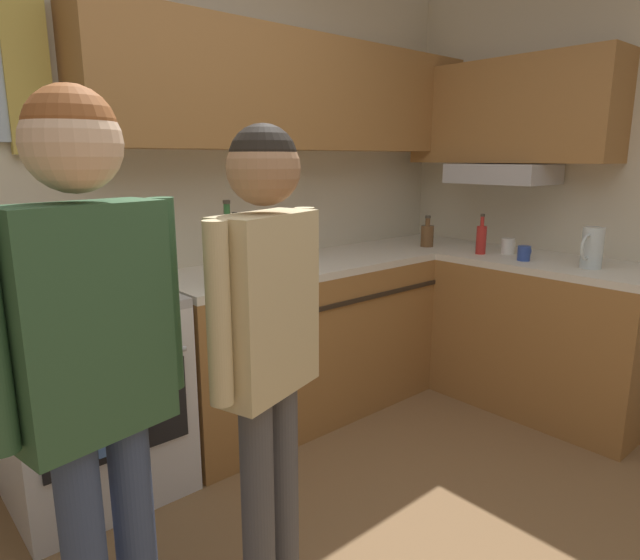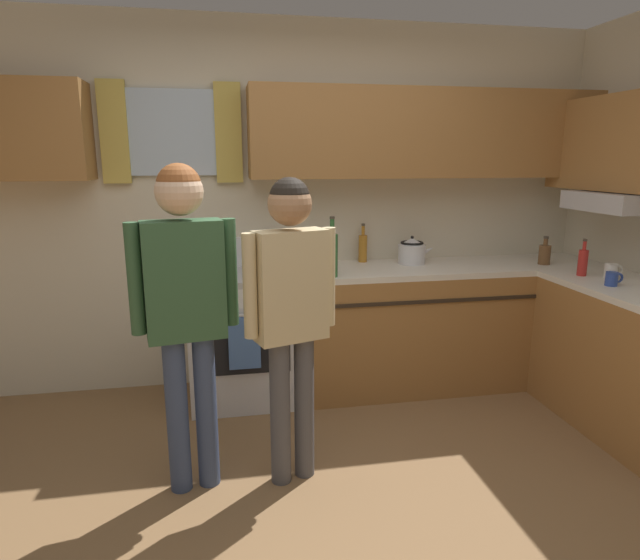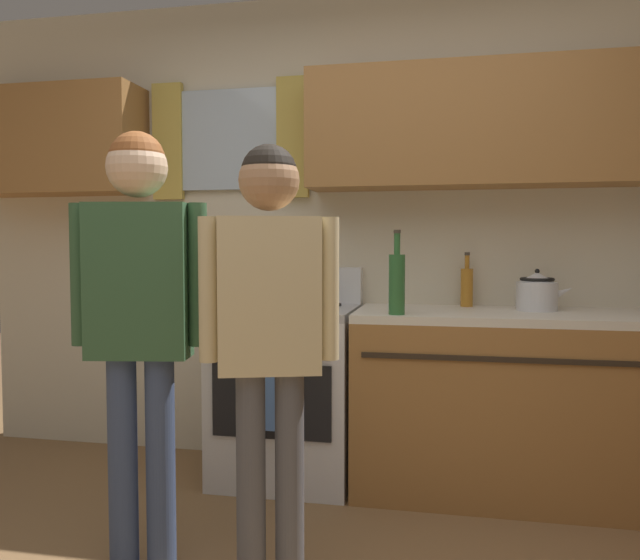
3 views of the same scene
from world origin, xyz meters
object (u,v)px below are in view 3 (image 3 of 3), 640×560
(bottle_oil_amber, at_px, (467,286))
(adult_in_plaid, at_px, (270,312))
(bottle_wine_green, at_px, (397,282))
(adult_left, at_px, (139,297))
(stove_oven, at_px, (288,389))
(stovetop_kettle, at_px, (537,291))

(bottle_oil_amber, height_order, adult_in_plaid, adult_in_plaid)
(bottle_wine_green, xyz_separation_m, bottle_oil_amber, (0.33, 0.46, -0.04))
(bottle_oil_amber, relative_size, adult_left, 0.17)
(stove_oven, relative_size, bottle_oil_amber, 3.85)
(bottle_oil_amber, relative_size, adult_in_plaid, 0.18)
(adult_in_plaid, bearing_deg, adult_left, 177.82)
(bottle_oil_amber, xyz_separation_m, adult_left, (-1.22, -1.25, 0.02))
(stove_oven, distance_m, bottle_wine_green, 0.86)
(stove_oven, height_order, stovetop_kettle, stovetop_kettle)
(stove_oven, xyz_separation_m, bottle_wine_green, (0.59, -0.23, 0.58))
(stovetop_kettle, relative_size, adult_left, 0.17)
(stovetop_kettle, bearing_deg, bottle_wine_green, -154.12)
(stove_oven, height_order, bottle_oil_amber, bottle_oil_amber)
(bottle_wine_green, xyz_separation_m, stovetop_kettle, (0.67, 0.32, -0.06))
(stove_oven, bearing_deg, adult_in_plaid, -78.80)
(stove_oven, relative_size, adult_in_plaid, 0.70)
(adult_left, height_order, adult_in_plaid, adult_left)
(adult_left, bearing_deg, bottle_oil_amber, 45.90)
(bottle_oil_amber, bearing_deg, stovetop_kettle, -21.61)
(stove_oven, distance_m, adult_in_plaid, 1.19)
(adult_left, bearing_deg, bottle_wine_green, 42.02)
(bottle_wine_green, relative_size, adult_in_plaid, 0.25)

